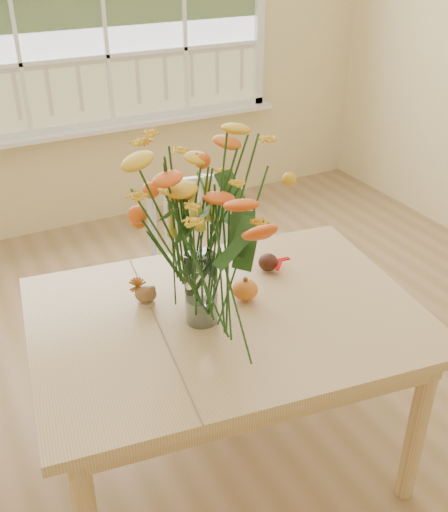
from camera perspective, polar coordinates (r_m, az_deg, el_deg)
floor at (r=2.82m, az=5.56°, el=-14.07°), size 4.00×4.50×0.01m
wall_back at (r=4.14m, az=-11.48°, el=20.96°), size 4.00×0.02×2.70m
dining_table at (r=2.17m, az=0.24°, el=-7.39°), size 1.47×1.14×0.72m
windsor_chair at (r=2.89m, az=-2.89°, el=-0.53°), size 0.47×0.45×0.87m
flower_vase at (r=1.89m, az=-2.34°, el=3.23°), size 0.53×0.53×0.63m
pumpkin at (r=2.17m, az=2.03°, el=-3.30°), size 0.09×0.09×0.07m
turkey_figurine at (r=2.16m, az=-7.47°, el=-3.63°), size 0.10×0.09×0.10m
dark_gourd at (r=2.35m, az=4.22°, el=-0.68°), size 0.13×0.08×0.07m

